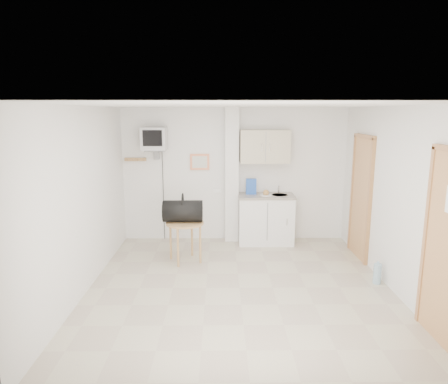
{
  "coord_description": "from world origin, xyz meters",
  "views": [
    {
      "loc": [
        -0.27,
        -5.21,
        2.41
      ],
      "look_at": [
        -0.21,
        0.6,
        1.25
      ],
      "focal_mm": 32.0,
      "sensor_mm": 36.0,
      "label": 1
    }
  ],
  "objects_px": {
    "duffel_bag": "(183,211)",
    "water_bottle": "(377,274)",
    "round_table": "(185,227)",
    "crt_television": "(154,139)"
  },
  "relations": [
    {
      "from": "round_table",
      "to": "duffel_bag",
      "type": "xyz_separation_m",
      "value": [
        -0.03,
        0.03,
        0.27
      ]
    },
    {
      "from": "duffel_bag",
      "to": "crt_television",
      "type": "bearing_deg",
      "value": 120.65
    },
    {
      "from": "duffel_bag",
      "to": "water_bottle",
      "type": "distance_m",
      "value": 3.08
    },
    {
      "from": "round_table",
      "to": "duffel_bag",
      "type": "distance_m",
      "value": 0.27
    },
    {
      "from": "crt_television",
      "to": "water_bottle",
      "type": "bearing_deg",
      "value": -28.89
    },
    {
      "from": "round_table",
      "to": "water_bottle",
      "type": "relative_size",
      "value": 2.0
    },
    {
      "from": "crt_television",
      "to": "water_bottle",
      "type": "xyz_separation_m",
      "value": [
        3.43,
        -1.89,
        -1.79
      ]
    },
    {
      "from": "water_bottle",
      "to": "crt_television",
      "type": "bearing_deg",
      "value": 151.11
    },
    {
      "from": "round_table",
      "to": "water_bottle",
      "type": "height_order",
      "value": "round_table"
    },
    {
      "from": "crt_television",
      "to": "water_bottle",
      "type": "distance_m",
      "value": 4.31
    }
  ]
}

